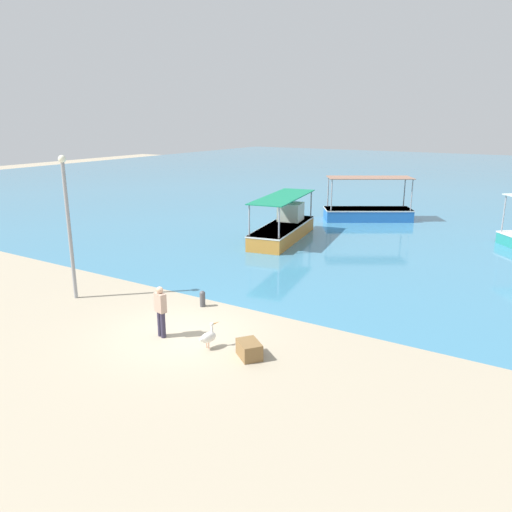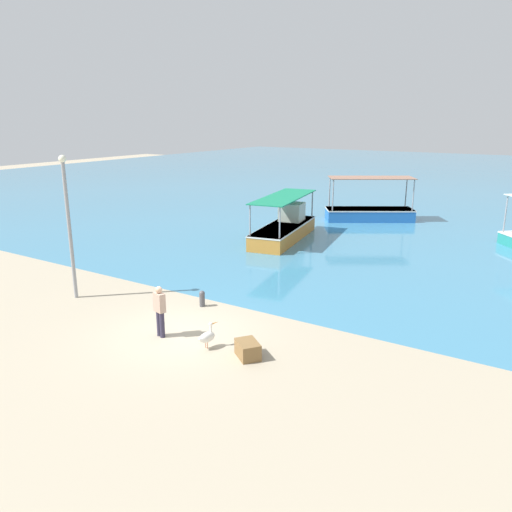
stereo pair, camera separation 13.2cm
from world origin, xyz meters
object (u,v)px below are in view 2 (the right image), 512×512
Objects in this scene: fishing_boat_near_right at (369,212)px; lamp_post at (68,220)px; pelican at (207,337)px; fisherman_standing at (160,310)px; fishing_boat_far_right at (285,228)px; mooring_bollard at (202,298)px; cargo_crate at (248,349)px.

fishing_boat_near_right is 21.31m from lamp_post.
pelican is 7.61m from lamp_post.
fishing_boat_near_right is 21.64m from fisherman_standing.
mooring_bollard is at bearing -76.68° from fishing_boat_far_right.
fishing_boat_far_right is 11.26m from mooring_bollard.
cargo_crate is at bearing -4.37° from lamp_post.
mooring_bollard is 2.90m from fisherman_standing.
fisherman_standing is (0.90, -21.62, 0.33)m from fishing_boat_near_right.
fishing_boat_near_right is 18.83m from mooring_bollard.
cargo_crate is (4.05, -21.34, -0.33)m from fishing_boat_near_right.
fishing_boat_far_right is at bearing 102.78° from fisherman_standing.
cargo_crate is at bearing -65.06° from fishing_boat_far_right.
lamp_post is 5.82m from mooring_bollard.
fisherman_standing is at bearing -87.62° from fishing_boat_near_right.
cargo_crate is (3.15, 0.27, -0.66)m from fisherman_standing.
fisherman_standing is at bearing -176.22° from pelican.
fishing_boat_near_right is at bearing 91.14° from mooring_bollard.
mooring_bollard is at bearing 21.52° from lamp_post.
cargo_crate is at bearing 6.54° from pelican.
fisherman_standing is at bearing -175.01° from cargo_crate.
fishing_boat_near_right is 0.87× the size of fishing_boat_far_right.
fishing_boat_near_right reaches higher than fisherman_standing.
mooring_bollard is 4.46m from cargo_crate.
fisherman_standing is (3.12, -13.75, 0.23)m from fishing_boat_far_right.
lamp_post reaches higher than mooring_bollard.
pelican is at bearing -82.91° from fishing_boat_near_right.
fishing_boat_near_right is 8.18m from fishing_boat_far_right.
fishing_boat_far_right is 8.45× the size of cargo_crate.
pelican is 1.86m from fisherman_standing.
fisherman_standing is (0.52, -2.80, 0.58)m from mooring_bollard.
lamp_post is at bearing -101.97° from fishing_boat_near_right.
fishing_boat_near_right is at bearing 100.74° from cargo_crate.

